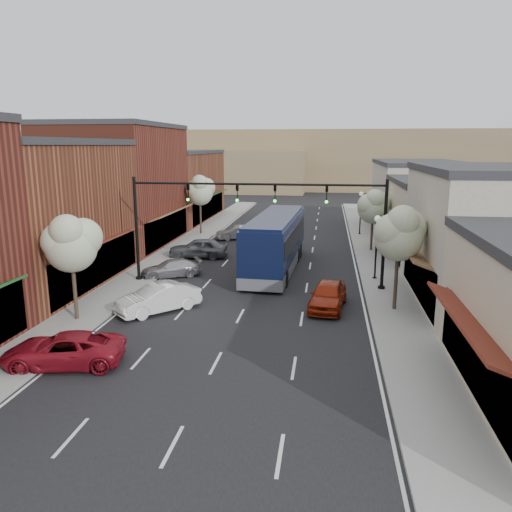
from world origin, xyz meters
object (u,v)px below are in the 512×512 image
at_px(signal_mast_left, 171,214).
at_px(tree_right_far, 374,206).
at_px(tree_left_far, 200,190).
at_px(parked_car_a, 63,350).
at_px(tree_left_near, 71,242).
at_px(parked_car_b, 158,298).
at_px(signal_mast_right, 346,217).
at_px(lamp_post_near, 377,237).
at_px(coach_bus, 276,242).
at_px(parked_car_e, 237,233).
at_px(parked_car_d, 198,248).
at_px(red_hatchback, 328,295).
at_px(tree_right_near, 400,232).
at_px(parked_car_c, 171,268).
at_px(lamp_post_far, 361,206).

bearing_deg(signal_mast_left, tree_right_far, 40.54).
xyz_separation_m(tree_left_far, parked_car_a, (2.05, -31.05, -3.91)).
bearing_deg(tree_left_near, parked_car_b, 29.98).
distance_m(signal_mast_right, lamp_post_near, 3.69).
bearing_deg(signal_mast_right, coach_bus, 136.67).
relative_size(lamp_post_near, parked_car_e, 1.11).
height_order(signal_mast_right, signal_mast_left, same).
distance_m(tree_left_near, coach_bus, 15.66).
bearing_deg(lamp_post_near, signal_mast_right, -131.05).
xyz_separation_m(parked_car_a, parked_car_d, (0.38, 20.63, 0.12)).
relative_size(signal_mast_left, coach_bus, 0.62).
bearing_deg(tree_left_near, parked_car_e, 80.46).
xyz_separation_m(signal_mast_left, tree_right_far, (13.97, 11.95, -0.63)).
xyz_separation_m(tree_right_far, parked_car_a, (-14.55, -25.05, -3.30)).
distance_m(tree_right_far, coach_bus, 10.74).
bearing_deg(tree_left_near, tree_right_far, 50.31).
bearing_deg(tree_left_far, red_hatchback, -59.55).
bearing_deg(parked_car_a, tree_right_near, 110.80).
bearing_deg(parked_car_e, parked_car_c, -35.44).
distance_m(coach_bus, parked_car_a, 19.04).
height_order(tree_left_near, parked_car_c, tree_left_near).
distance_m(tree_left_far, lamp_post_far, 16.26).
relative_size(tree_left_near, parked_car_d, 1.19).
bearing_deg(red_hatchback, signal_mast_right, 83.90).
bearing_deg(red_hatchback, tree_right_near, 6.75).
distance_m(tree_right_near, parked_car_b, 13.57).
xyz_separation_m(signal_mast_right, parked_car_e, (-9.82, 16.06, -3.96)).
relative_size(tree_left_near, lamp_post_far, 1.28).
xyz_separation_m(parked_car_b, parked_car_d, (-1.23, 13.46, 0.04)).
xyz_separation_m(tree_left_near, parked_car_d, (2.44, 15.58, -3.41)).
relative_size(tree_right_far, parked_car_d, 1.14).
height_order(tree_left_near, parked_car_b, tree_left_near).
bearing_deg(lamp_post_far, parked_car_d, -137.50).
bearing_deg(lamp_post_far, tree_right_near, -88.70).
xyz_separation_m(signal_mast_right, tree_left_far, (-13.87, 17.95, -0.02)).
bearing_deg(tree_left_near, coach_bus, 54.31).
distance_m(signal_mast_right, parked_car_c, 12.56).
bearing_deg(coach_bus, lamp_post_near, -13.65).
height_order(lamp_post_near, lamp_post_far, same).
height_order(tree_right_near, parked_car_d, tree_right_near).
bearing_deg(lamp_post_near, parked_car_c, -175.50).
distance_m(signal_mast_left, red_hatchback, 11.68).
xyz_separation_m(signal_mast_right, parked_car_a, (-11.82, -13.11, -3.93)).
bearing_deg(lamp_post_near, tree_left_near, -146.67).
relative_size(tree_right_far, parked_car_a, 1.09).
distance_m(signal_mast_right, parked_car_a, 18.08).
distance_m(lamp_post_near, parked_car_a, 21.09).
relative_size(tree_right_far, lamp_post_far, 1.22).
relative_size(lamp_post_near, coach_bus, 0.33).
bearing_deg(parked_car_a, coach_bus, 147.28).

